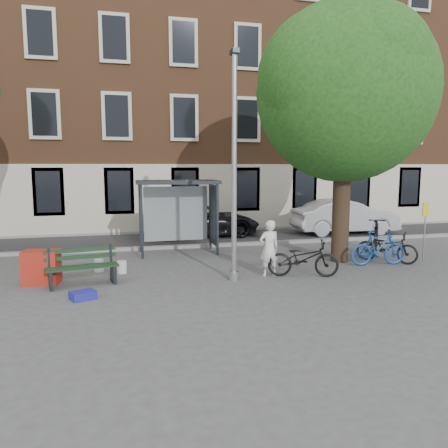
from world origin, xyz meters
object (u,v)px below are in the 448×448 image
Objects in this scene: bike_a at (303,258)px; car_dark at (203,220)px; bike_c at (387,247)px; notice_sign at (425,219)px; bike_b at (378,248)px; car_silver at (345,217)px; red_stand at (41,267)px; bike_d at (376,236)px; painter at (269,248)px; bench at (82,269)px; lamppost at (234,179)px; bus_shelter at (188,200)px.

car_dark is at bearing 27.38° from bike_a.
notice_sign reaches higher than bike_c.
bike_b is 2.02m from notice_sign.
car_dark is (-1.38, 7.79, 0.17)m from bike_a.
red_stand is at bearing 118.92° from car_silver.
car_dark is at bearing 79.29° from bike_c.
bike_a is 7.15m from red_stand.
bike_b reaches higher than bike_a.
bike_a is at bearing -171.11° from car_dark.
bike_d is at bearing -136.71° from car_dark.
notice_sign reaches higher than car_silver.
painter is 1.79× the size of red_stand.
car_silver is (1.71, 5.82, 0.29)m from bike_c.
notice_sign reaches higher than bike_b.
car_dark is (4.64, 7.24, 0.26)m from bench.
car_silver is 5.97m from notice_sign.
painter reaches higher than bike_d.
bike_a is (2.00, -0.10, -2.26)m from lamppost.
lamppost is at bearing 144.08° from bike_c.
bench reaches higher than red_stand.
painter is at bearing 59.53° from bike_d.
bike_c is at bearing 106.62° from bike_d.
painter is at bearing 101.40° from bike_b.
bus_shelter is 8.27m from car_silver.
painter is 0.83× the size of notice_sign.
bike_d is at bearing 167.16° from car_silver.
lamppost is 5.42m from bike_b.
notice_sign is (10.73, 0.43, 0.97)m from bench.
car_silver is (6.50, -0.88, 0.10)m from car_dark.
bus_shelter reaches higher than car_silver.
bike_c is at bearing -7.54° from bench.
bike_a is 7.92m from car_dark.
bike_c is (5.41, 0.99, -2.28)m from lamppost.
bike_b is at bearing 164.64° from bike_c.
bike_a is (6.02, -0.55, 0.09)m from bench.
lamppost is 3.07× the size of bike_a.
bike_b reaches higher than bike_c.
bus_shelter reaches higher than red_stand.
red_stand is at bearing 43.23° from bike_d.
painter is 0.78× the size of bike_d.
bus_shelter is 1.38× the size of bike_d.
notice_sign is (7.32, -3.22, -0.51)m from bus_shelter.
lamppost is 1.22× the size of car_dark.
car_silver is at bearing -70.26° from bike_d.
lamppost is 2.14× the size of bus_shelter.
painter is 0.89× the size of bike_b.
notice_sign is at bearing 0.27° from red_stand.
bus_shelter reaches higher than bench.
car_dark is 1.04× the size of car_silver.
car_silver is at bearing -98.83° from car_dark.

